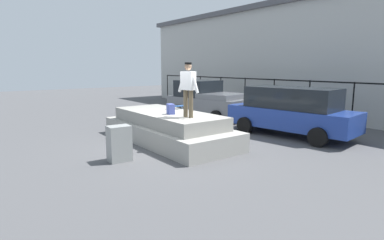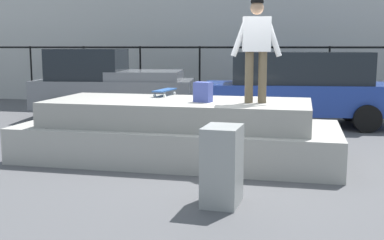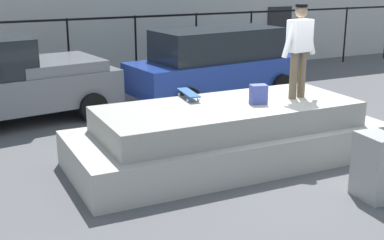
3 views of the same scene
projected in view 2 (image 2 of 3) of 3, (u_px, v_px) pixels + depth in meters
ground_plane at (225, 164)px, 8.17m from camera, size 60.00×60.00×0.00m
concrete_ledge at (178, 132)px, 8.56m from camera, size 5.53×2.28×1.04m
skateboarder at (256, 44)px, 7.92m from camera, size 0.84×0.32×1.67m
skateboard at (165, 90)px, 9.22m from camera, size 0.29×0.79×0.12m
backpack at (203, 92)px, 8.15m from camera, size 0.32×0.26×0.34m
car_grey_pickup_near at (110, 84)px, 13.27m from camera, size 4.46×2.61×1.90m
car_blue_hatchback_mid at (299, 87)px, 12.05m from camera, size 4.87×2.40×1.83m
utility_box at (222, 165)px, 6.04m from camera, size 0.47×0.62×0.99m
fence_row at (262, 66)px, 15.08m from camera, size 24.06×0.06×1.98m
warehouse_building at (273, 20)px, 19.70m from camera, size 29.47×8.57×6.06m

